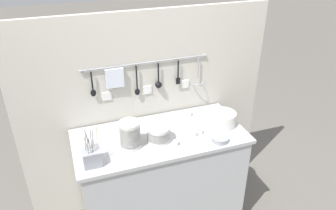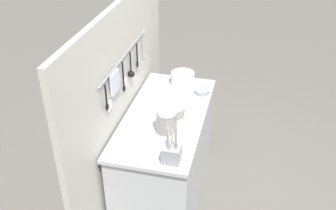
% 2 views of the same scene
% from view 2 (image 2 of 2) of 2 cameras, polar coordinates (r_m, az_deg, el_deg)
% --- Properties ---
extents(ground_plane, '(20.00, 20.00, 0.00)m').
position_cam_2_polar(ground_plane, '(3.74, -0.32, -12.91)').
color(ground_plane, '#666059').
extents(counter, '(1.34, 0.63, 0.90)m').
position_cam_2_polar(counter, '(3.44, -0.34, -7.60)').
color(counter, '#B7BABC').
rests_on(counter, ground).
extents(back_wall, '(2.14, 0.11, 1.79)m').
position_cam_2_polar(back_wall, '(3.26, -6.37, -0.54)').
color(back_wall, beige).
rests_on(back_wall, ground).
extents(bowl_stack_nested_right, '(0.15, 0.15, 0.21)m').
position_cam_2_polar(bowl_stack_nested_right, '(2.89, -0.18, -2.45)').
color(bowl_stack_nested_right, silver).
rests_on(bowl_stack_nested_right, counter).
extents(bowl_stack_wide_centre, '(0.17, 0.17, 0.13)m').
position_cam_2_polar(bowl_stack_wide_centre, '(3.09, 0.79, -0.87)').
color(bowl_stack_wide_centre, silver).
rests_on(bowl_stack_wide_centre, counter).
extents(plate_stack, '(0.21, 0.21, 0.12)m').
position_cam_2_polar(plate_stack, '(3.58, 2.14, 3.87)').
color(plate_stack, silver).
rests_on(plate_stack, counter).
extents(steel_mixing_bowl, '(0.13, 0.13, 0.04)m').
position_cam_2_polar(steel_mixing_bowl, '(3.46, 4.92, 1.99)').
color(steel_mixing_bowl, '#93969E').
rests_on(steel_mixing_bowl, counter).
extents(cutlery_caddy, '(0.12, 0.12, 0.27)m').
position_cam_2_polar(cutlery_caddy, '(2.67, 0.55, -7.00)').
color(cutlery_caddy, '#93969E').
rests_on(cutlery_caddy, counter).
extents(cup_back_left, '(0.04, 0.04, 0.04)m').
position_cam_2_polar(cup_back_left, '(3.48, -2.28, 2.26)').
color(cup_back_left, silver).
rests_on(cup_back_left, counter).
extents(cup_beside_plates, '(0.04, 0.04, 0.04)m').
position_cam_2_polar(cup_beside_plates, '(3.35, 2.25, 0.96)').
color(cup_beside_plates, silver).
rests_on(cup_beside_plates, counter).
extents(cup_front_left, '(0.04, 0.04, 0.04)m').
position_cam_2_polar(cup_front_left, '(3.19, 2.76, -0.78)').
color(cup_front_left, silver).
rests_on(cup_front_left, counter).
extents(cup_centre, '(0.04, 0.04, 0.04)m').
position_cam_2_polar(cup_centre, '(2.96, -3.08, -3.69)').
color(cup_centre, silver).
rests_on(cup_centre, counter).
extents(cup_front_right, '(0.04, 0.04, 0.04)m').
position_cam_2_polar(cup_front_right, '(3.40, 2.23, 1.50)').
color(cup_front_right, silver).
rests_on(cup_front_right, counter).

